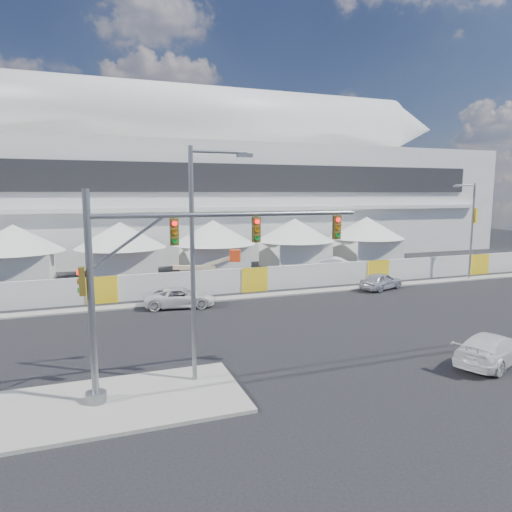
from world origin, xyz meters
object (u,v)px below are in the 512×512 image
object	(u,v)px
pickup_curb	(180,297)
streetlight_median	(198,249)
streetlight_curb	(471,224)
lot_car_a	(338,265)
pickup_near	(492,349)
boom_lift	(189,279)
traffic_mast	(154,282)
sedan_silver	(381,281)

from	to	relation	value
pickup_curb	streetlight_median	bearing A→B (deg)	-178.21
streetlight_curb	lot_car_a	bearing A→B (deg)	142.35
streetlight_median	streetlight_curb	xyz separation A→B (m)	(29.00, 14.49, -0.59)
pickup_curb	streetlight_curb	xyz separation A→B (m)	(27.43, 1.18, 4.53)
pickup_near	boom_lift	xyz separation A→B (m)	(-10.21, 21.75, 0.19)
traffic_mast	boom_lift	world-z (taller)	traffic_mast
lot_car_a	streetlight_curb	xyz separation A→B (m)	(9.65, -7.44, 4.45)
streetlight_curb	traffic_mast	bearing A→B (deg)	-153.67
pickup_near	boom_lift	size ratio (longest dim) A/B	0.72
lot_car_a	boom_lift	world-z (taller)	boom_lift
sedan_silver	pickup_near	distance (m)	16.94
traffic_mast	boom_lift	size ratio (longest dim) A/B	1.65
lot_car_a	boom_lift	size ratio (longest dim) A/B	0.68
pickup_curb	lot_car_a	bearing A→B (deg)	-55.65
pickup_near	lot_car_a	world-z (taller)	lot_car_a
streetlight_median	streetlight_curb	bearing A→B (deg)	26.55
traffic_mast	streetlight_curb	distance (m)	34.57
pickup_near	streetlight_median	world-z (taller)	streetlight_median
pickup_curb	boom_lift	distance (m)	6.06
pickup_near	streetlight_median	xyz separation A→B (m)	(-13.60, 2.66, 5.08)
sedan_silver	lot_car_a	xyz separation A→B (m)	(0.66, 8.43, 0.05)
streetlight_curb	boom_lift	distance (m)	26.36
sedan_silver	streetlight_median	bearing A→B (deg)	104.96
sedan_silver	pickup_curb	world-z (taller)	sedan_silver
streetlight_median	boom_lift	distance (m)	20.00
streetlight_median	sedan_silver	bearing A→B (deg)	35.85
pickup_near	lot_car_a	size ratio (longest dim) A/B	1.07
sedan_silver	streetlight_curb	distance (m)	11.30
sedan_silver	pickup_near	size ratio (longest dim) A/B	0.84
boom_lift	pickup_near	bearing A→B (deg)	-42.03
pickup_near	traffic_mast	size ratio (longest dim) A/B	0.44
traffic_mast	streetlight_curb	world-z (taller)	streetlight_curb
streetlight_curb	pickup_near	bearing A→B (deg)	-131.92
sedan_silver	boom_lift	size ratio (longest dim) A/B	0.61
streetlight_curb	sedan_silver	bearing A→B (deg)	-174.52
pickup_curb	pickup_near	size ratio (longest dim) A/B	1.00
sedan_silver	streetlight_curb	size ratio (longest dim) A/B	0.47
sedan_silver	streetlight_curb	bearing A→B (deg)	-105.41
pickup_curb	traffic_mast	world-z (taller)	traffic_mast
pickup_near	streetlight_median	distance (m)	14.76
sedan_silver	streetlight_median	world-z (taller)	streetlight_median
sedan_silver	boom_lift	bearing A→B (deg)	49.03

